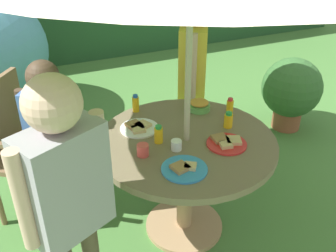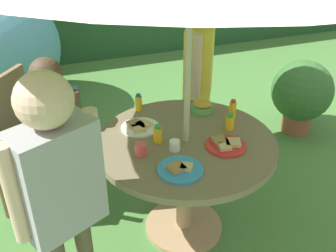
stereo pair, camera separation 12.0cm
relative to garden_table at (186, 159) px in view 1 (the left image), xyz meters
The scene contains 17 objects.
ground_plane 0.58m from the garden_table, ahead, with size 10.00×10.00×0.02m, color #477A38.
garden_table is the anchor object (origin of this frame).
wooden_chair 1.13m from the garden_table, 144.45° to the left, with size 0.67×0.68×1.00m.
potted_plant 1.76m from the garden_table, 28.43° to the left, with size 0.57×0.57×0.72m.
child_in_yellow_shirt 0.92m from the garden_table, 60.68° to the left, with size 0.36×0.43×1.43m.
child_in_blue_shirt 0.89m from the garden_table, 147.16° to the left, with size 0.35×0.31×1.18m.
child_in_grey_shirt 0.92m from the garden_table, 154.72° to the right, with size 0.44×0.34×1.42m.
snack_bowl 0.44m from the garden_table, 51.03° to the left, with size 0.15×0.15×0.07m.
plate_mid_right 0.35m from the garden_table, 118.39° to the right, with size 0.25×0.25×0.03m.
plate_mid_left 0.29m from the garden_table, 37.21° to the right, with size 0.24×0.24×0.03m.
plate_front_edge 0.36m from the garden_table, 133.59° to the left, with size 0.25×0.25×0.03m.
juice_bottle_near_left 0.37m from the garden_table, ahead, with size 0.06×0.06×0.11m.
juice_bottle_near_right 0.49m from the garden_table, 22.49° to the left, with size 0.05×0.05×0.12m.
juice_bottle_far_left 0.27m from the garden_table, 166.54° to the left, with size 0.05×0.05×0.11m.
juice_bottle_far_right 0.54m from the garden_table, 108.49° to the left, with size 0.05×0.05×0.12m.
cup_near 0.22m from the garden_table, 143.66° to the right, with size 0.06×0.06×0.06m, color white.
cup_far 0.36m from the garden_table, behind, with size 0.07×0.07×0.07m, color #E04C47.
Camera 1 is at (-0.91, -1.78, 1.99)m, focal length 41.43 mm.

